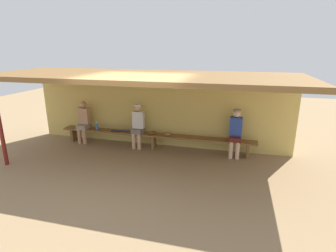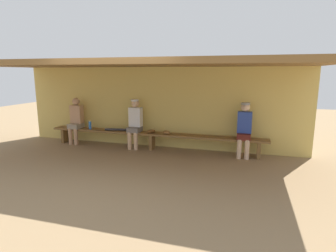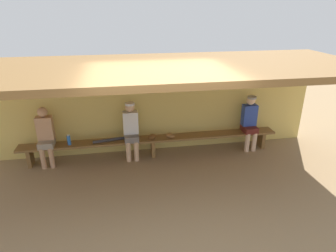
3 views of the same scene
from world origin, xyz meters
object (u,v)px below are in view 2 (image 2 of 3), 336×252
baseball_glove_tan (167,132)px  baseball_bat (120,130)px  baseball_glove_dark_brown (151,131)px  bench (152,135)px  player_with_sunglasses (76,119)px  player_in_blue (244,127)px  player_shirtless_tan (135,121)px  water_bottle_orange (90,125)px

baseball_glove_tan → baseball_bat: (-1.37, 0.02, -0.01)m
baseball_glove_tan → baseball_glove_dark_brown: (-0.43, 0.01, 0.00)m
baseball_glove_dark_brown → bench: bearing=174.0°
player_with_sunglasses → player_in_blue: player_in_blue is taller
player_with_sunglasses → player_shirtless_tan: bearing=0.0°
baseball_glove_tan → baseball_bat: size_ratio=0.29×
player_with_sunglasses → water_bottle_orange: player_with_sunglasses is taller
player_shirtless_tan → baseball_glove_tan: bearing=-1.7°
bench → baseball_glove_tan: size_ratio=25.00×
baseball_glove_tan → baseball_glove_dark_brown: bearing=49.1°
baseball_bat → player_with_sunglasses: bearing=169.3°
bench → player_shirtless_tan: bearing=179.6°
player_with_sunglasses → player_shirtless_tan: size_ratio=0.99×
player_with_sunglasses → baseball_bat: 1.41m
player_with_sunglasses → player_shirtless_tan: player_shirtless_tan is taller
player_with_sunglasses → baseball_bat: size_ratio=1.61×
player_with_sunglasses → player_in_blue: size_ratio=0.99×
player_shirtless_tan → player_in_blue: bearing=0.0°
player_shirtless_tan → baseball_glove_tan: 0.94m
baseball_glove_tan → baseball_glove_dark_brown: same height
water_bottle_orange → player_shirtless_tan: bearing=1.4°
player_with_sunglasses → baseball_glove_dark_brown: player_with_sunglasses is taller
baseball_glove_dark_brown → baseball_bat: 0.94m
baseball_bat → baseball_glove_dark_brown: bearing=-11.6°
bench → baseball_glove_tan: baseball_glove_tan is taller
baseball_glove_tan → bench: bearing=46.7°
player_with_sunglasses → bench: bearing=-0.1°
bench → player_with_sunglasses: (-2.35, 0.00, 0.34)m
player_shirtless_tan → baseball_bat: size_ratio=1.62×
water_bottle_orange → baseball_glove_tan: size_ratio=1.00×
baseball_bat → player_in_blue: bearing=-10.5°
player_in_blue → baseball_bat: bearing=-179.9°
bench → player_in_blue: bearing=0.1°
player_shirtless_tan → baseball_glove_dark_brown: bearing=-2.6°
bench → player_with_sunglasses: player_with_sunglasses is taller
player_in_blue → bench: bearing=-179.9°
bench → player_in_blue: (2.38, 0.00, 0.36)m
water_bottle_orange → baseball_glove_dark_brown: (1.86, 0.01, -0.07)m
player_in_blue → water_bottle_orange: player_in_blue is taller
player_with_sunglasses → baseball_glove_tan: 2.77m
player_with_sunglasses → baseball_bat: player_with_sunglasses is taller
player_with_sunglasses → baseball_glove_tan: bearing=-0.6°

